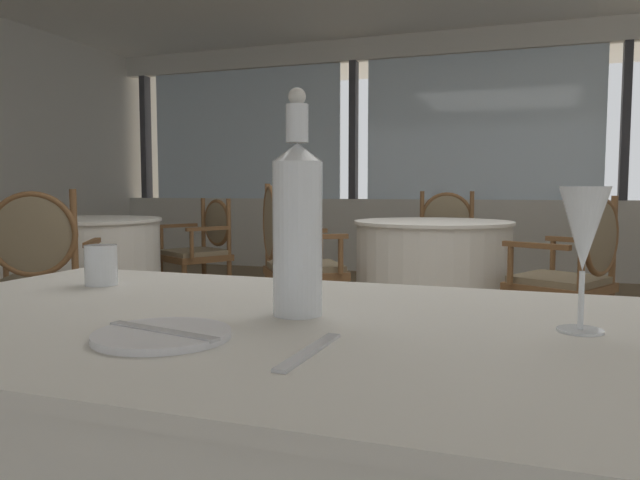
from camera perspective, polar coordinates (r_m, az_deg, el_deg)
ground_plane at (r=2.96m, az=7.77°, el=-14.15°), size 14.29×14.29×0.00m
window_wall_far at (r=6.90m, az=14.79°, el=5.65°), size 9.23×0.14×2.70m
side_plate at (r=0.86m, az=-14.71°, el=-8.68°), size 0.19×0.19×0.01m
butter_knife at (r=0.86m, az=-14.71°, el=-8.34°), size 0.19×0.06×0.00m
dinner_fork at (r=0.76m, az=-1.00°, el=-10.49°), size 0.02×0.18×0.00m
water_bottle at (r=0.97m, az=-2.15°, el=1.54°), size 0.08×0.08×0.36m
wine_glass at (r=0.93m, az=23.70°, el=0.66°), size 0.07×0.07×0.21m
water_tumbler at (r=1.36m, az=-20.03°, el=-2.24°), size 0.07×0.07×0.09m
background_table_0 at (r=4.02m, az=10.58°, el=-3.60°), size 1.03×1.03×0.76m
dining_chair_0_0 at (r=3.53m, az=23.04°, el=-2.42°), size 0.62×0.64×0.93m
dining_chair_0_1 at (r=4.93m, az=11.74°, el=-0.06°), size 0.55×0.49×0.95m
dining_chair_0_2 at (r=3.71m, az=-2.84°, el=-1.09°), size 0.64×0.65×1.00m
background_table_2 at (r=4.58m, az=-21.84°, el=-2.83°), size 1.15×1.15×0.76m
dining_chair_2_1 at (r=3.59m, az=-24.96°, el=-2.18°), size 0.65×0.63×0.96m
dining_chair_2_2 at (r=4.98m, az=-11.00°, el=-0.36°), size 0.65×0.63×0.89m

